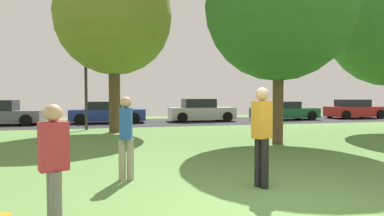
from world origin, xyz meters
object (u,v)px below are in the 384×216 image
(oak_tree_left, at_px, (279,7))
(maple_tree_far, at_px, (114,17))
(person_catcher, at_px, (262,132))
(parked_car_green, at_px, (284,111))
(person_bystander, at_px, (126,134))
(parked_car_red, at_px, (354,110))
(parked_car_silver, at_px, (201,111))
(person_thrower, at_px, (54,164))
(parked_car_blue, at_px, (107,113))
(street_lamp_post, at_px, (86,84))

(oak_tree_left, bearing_deg, maple_tree_far, 137.55)
(maple_tree_far, bearing_deg, person_catcher, -75.62)
(parked_car_green, bearing_deg, person_bystander, -129.20)
(oak_tree_left, relative_size, parked_car_red, 1.72)
(parked_car_green, bearing_deg, person_catcher, -120.89)
(parked_car_silver, bearing_deg, maple_tree_far, -136.26)
(person_thrower, height_order, parked_car_blue, person_thrower)
(parked_car_silver, bearing_deg, person_bystander, -111.02)
(person_thrower, xyz_separation_m, person_catcher, (3.30, 1.24, 0.16))
(person_catcher, xyz_separation_m, person_bystander, (-2.36, 1.13, -0.11))
(person_bystander, relative_size, parked_car_red, 0.39)
(person_catcher, height_order, parked_car_blue, person_catcher)
(person_thrower, distance_m, parked_car_green, 20.44)
(parked_car_silver, bearing_deg, person_catcher, -101.32)
(oak_tree_left, relative_size, maple_tree_far, 0.92)
(person_catcher, height_order, parked_car_silver, person_catcher)
(person_thrower, bearing_deg, person_catcher, 0.00)
(parked_car_blue, distance_m, parked_car_green, 11.96)
(parked_car_blue, bearing_deg, person_bystander, -87.64)
(oak_tree_left, distance_m, parked_car_silver, 11.10)
(person_catcher, distance_m, person_bystander, 2.62)
(parked_car_green, height_order, parked_car_red, parked_car_red)
(maple_tree_far, relative_size, person_catcher, 4.34)
(person_thrower, height_order, person_bystander, person_bystander)
(parked_car_red, distance_m, street_lamp_post, 19.36)
(maple_tree_far, xyz_separation_m, person_catcher, (2.53, -9.85, -4.21))
(parked_car_blue, bearing_deg, person_thrower, -91.24)
(maple_tree_far, xyz_separation_m, parked_car_green, (11.54, 5.22, -4.63))
(person_bystander, bearing_deg, parked_car_green, -29.93)
(parked_car_blue, xyz_separation_m, parked_car_silver, (5.98, -0.07, 0.06))
(parked_car_silver, bearing_deg, parked_car_blue, 179.33)
(maple_tree_far, bearing_deg, parked_car_red, 17.27)
(maple_tree_far, bearing_deg, person_bystander, -88.91)
(parked_car_green, bearing_deg, oak_tree_left, -120.61)
(parked_car_red, bearing_deg, parked_car_silver, -179.41)
(person_bystander, xyz_separation_m, parked_car_blue, (-0.58, 14.11, -0.29))
(person_bystander, distance_m, parked_car_green, 18.00)
(person_thrower, height_order, parked_car_silver, person_thrower)
(oak_tree_left, xyz_separation_m, parked_car_red, (12.04, 10.46, -4.07))
(parked_car_red, bearing_deg, person_catcher, -134.43)
(oak_tree_left, bearing_deg, parked_car_green, 59.39)
(parked_car_red, bearing_deg, person_thrower, -137.88)
(person_catcher, xyz_separation_m, parked_car_silver, (3.04, 15.17, -0.34))
(oak_tree_left, xyz_separation_m, parked_car_green, (6.06, 10.24, -4.11))
(parked_car_blue, height_order, street_lamp_post, street_lamp_post)
(person_bystander, distance_m, parked_car_red, 22.40)
(person_thrower, xyz_separation_m, street_lamp_post, (-0.57, 12.51, 1.40))
(parked_car_green, bearing_deg, parked_car_silver, 179.03)
(maple_tree_far, distance_m, person_bystander, 9.73)
(person_thrower, height_order, parked_car_green, person_thrower)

